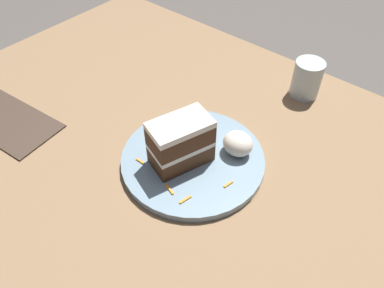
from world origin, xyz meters
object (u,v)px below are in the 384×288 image
object	(u,v)px
cake_slice	(181,142)
drinking_glass	(306,81)
menu_card	(3,118)
cream_dollop	(238,144)
orange_garnish	(170,124)
plate	(192,159)

from	to	relation	value
cake_slice	drinking_glass	distance (m)	0.38
drinking_glass	menu_card	distance (m)	0.71
cake_slice	cream_dollop	distance (m)	0.12
cream_dollop	drinking_glass	bearing A→B (deg)	89.34
menu_card	cream_dollop	bearing A→B (deg)	111.18
cake_slice	orange_garnish	distance (m)	0.12
cream_dollop	orange_garnish	xyz separation A→B (m)	(-0.16, -0.03, -0.02)
cake_slice	menu_card	world-z (taller)	cake_slice
plate	cream_dollop	bearing A→B (deg)	47.55
plate	drinking_glass	xyz separation A→B (m)	(0.07, 0.35, 0.03)
cream_dollop	drinking_glass	world-z (taller)	drinking_glass
drinking_glass	menu_card	bearing A→B (deg)	-132.42
menu_card	orange_garnish	bearing A→B (deg)	118.51
cake_slice	plate	bearing A→B (deg)	84.14
cake_slice	menu_card	xyz separation A→B (m)	(-0.40, -0.16, -0.06)
cake_slice	drinking_glass	bearing A→B (deg)	97.37
cake_slice	menu_card	bearing A→B (deg)	-139.82
plate	cake_slice	xyz separation A→B (m)	(-0.01, -0.02, 0.06)
drinking_glass	cake_slice	bearing A→B (deg)	-101.58
orange_garnish	cream_dollop	bearing A→B (deg)	9.60
menu_card	cake_slice	bearing A→B (deg)	105.04
plate	orange_garnish	size ratio (longest dim) A/B	5.19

